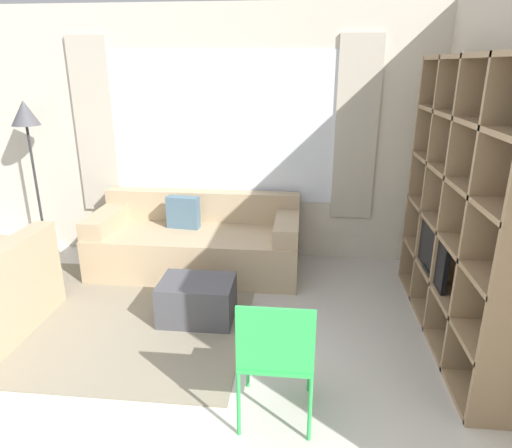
{
  "coord_description": "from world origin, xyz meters",
  "views": [
    {
      "loc": [
        0.89,
        -1.89,
        2.1
      ],
      "look_at": [
        0.51,
        1.67,
        0.85
      ],
      "focal_mm": 32.0,
      "sensor_mm": 36.0,
      "label": 1
    }
  ],
  "objects_px": {
    "folding_chair": "(276,350)",
    "ottoman": "(197,300)",
    "couch_main": "(197,243)",
    "floor_lamp": "(27,127)",
    "shelving_unit": "(468,209)"
  },
  "relations": [
    {
      "from": "ottoman",
      "to": "folding_chair",
      "type": "xyz_separation_m",
      "value": [
        0.75,
        -1.13,
        0.33
      ]
    },
    {
      "from": "floor_lamp",
      "to": "shelving_unit",
      "type": "bearing_deg",
      "value": -16.09
    },
    {
      "from": "shelving_unit",
      "to": "ottoman",
      "type": "height_order",
      "value": "shelving_unit"
    },
    {
      "from": "shelving_unit",
      "to": "ottoman",
      "type": "xyz_separation_m",
      "value": [
        -2.12,
        -0.02,
        -0.89
      ]
    },
    {
      "from": "floor_lamp",
      "to": "ottoman",
      "type": "bearing_deg",
      "value": -30.59
    },
    {
      "from": "shelving_unit",
      "to": "couch_main",
      "type": "distance_m",
      "value": 2.68
    },
    {
      "from": "couch_main",
      "to": "shelving_unit",
      "type": "bearing_deg",
      "value": -23.3
    },
    {
      "from": "ottoman",
      "to": "folding_chair",
      "type": "height_order",
      "value": "folding_chair"
    },
    {
      "from": "folding_chair",
      "to": "ottoman",
      "type": "bearing_deg",
      "value": -56.56
    },
    {
      "from": "shelving_unit",
      "to": "ottoman",
      "type": "bearing_deg",
      "value": -179.44
    },
    {
      "from": "couch_main",
      "to": "ottoman",
      "type": "distance_m",
      "value": 1.07
    },
    {
      "from": "couch_main",
      "to": "folding_chair",
      "type": "distance_m",
      "value": 2.39
    },
    {
      "from": "ottoman",
      "to": "floor_lamp",
      "type": "bearing_deg",
      "value": 149.41
    },
    {
      "from": "ottoman",
      "to": "floor_lamp",
      "type": "height_order",
      "value": "floor_lamp"
    },
    {
      "from": "couch_main",
      "to": "floor_lamp",
      "type": "relative_size",
      "value": 1.23
    }
  ]
}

